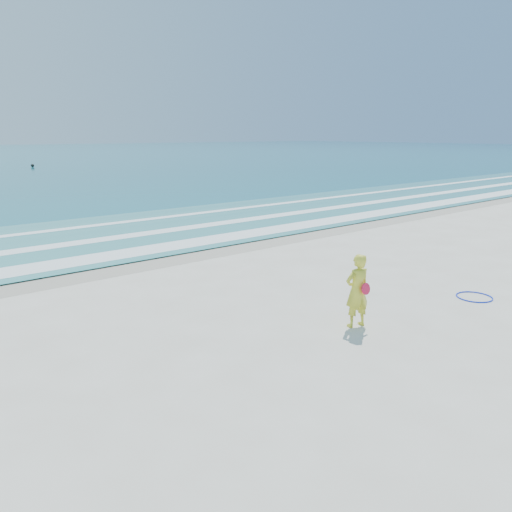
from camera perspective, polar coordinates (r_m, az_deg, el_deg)
ground at (r=11.02m, az=11.06°, el=-9.41°), size 400.00×400.00×0.00m
wet_sand at (r=17.78m, az=-11.81°, el=-0.43°), size 400.00×2.40×0.00m
shallow at (r=22.23m, az=-17.88°, el=2.14°), size 400.00×10.00×0.01m
foam_near at (r=18.90m, az=-13.67°, el=0.47°), size 400.00×1.40×0.01m
foam_mid at (r=21.50m, az=-17.08°, el=1.84°), size 400.00×0.90×0.01m
foam_far at (r=24.54m, az=-20.08°, el=3.04°), size 400.00×0.60×0.01m
hoop at (r=14.70m, az=23.68°, el=-4.30°), size 1.21×1.21×0.03m
buoy at (r=71.23m, az=-24.18°, el=9.41°), size 0.42×0.42×0.42m
woman at (r=11.50m, az=11.48°, el=-3.90°), size 0.69×0.52×1.70m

